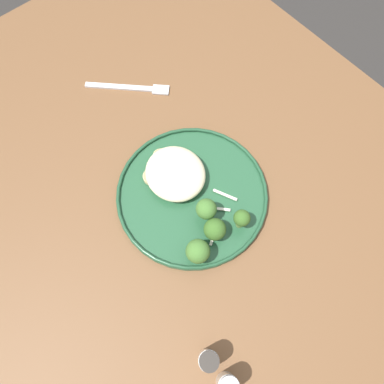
# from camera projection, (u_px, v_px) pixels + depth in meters

# --- Properties ---
(ground) EXTENTS (6.00, 6.00, 0.00)m
(ground) POSITION_uv_depth(u_px,v_px,m) (197.00, 274.00, 1.36)
(ground) COLOR #2D2B28
(wooden_dining_table) EXTENTS (1.40, 1.00, 0.74)m
(wooden_dining_table) POSITION_uv_depth(u_px,v_px,m) (200.00, 225.00, 0.75)
(wooden_dining_table) COLOR brown
(wooden_dining_table) RESTS_ON ground
(dinner_plate) EXTENTS (0.29, 0.29, 0.02)m
(dinner_plate) POSITION_uv_depth(u_px,v_px,m) (192.00, 194.00, 0.68)
(dinner_plate) COLOR #235133
(dinner_plate) RESTS_ON wooden_dining_table
(noodle_bed) EXTENTS (0.12, 0.11, 0.04)m
(noodle_bed) POSITION_uv_depth(u_px,v_px,m) (175.00, 173.00, 0.67)
(noodle_bed) COLOR beige
(noodle_bed) RESTS_ON dinner_plate
(seared_scallop_on_noodles) EXTENTS (0.03, 0.03, 0.02)m
(seared_scallop_on_noodles) POSITION_uv_depth(u_px,v_px,m) (161.00, 157.00, 0.70)
(seared_scallop_on_noodles) COLOR #E5C689
(seared_scallop_on_noodles) RESTS_ON dinner_plate
(seared_scallop_left_edge) EXTENTS (0.03, 0.03, 0.01)m
(seared_scallop_left_edge) POSITION_uv_depth(u_px,v_px,m) (151.00, 177.00, 0.68)
(seared_scallop_left_edge) COLOR #E5C689
(seared_scallop_left_edge) RESTS_ON dinner_plate
(seared_scallop_center_golden) EXTENTS (0.03, 0.03, 0.02)m
(seared_scallop_center_golden) POSITION_uv_depth(u_px,v_px,m) (166.00, 171.00, 0.68)
(seared_scallop_center_golden) COLOR #DBB77A
(seared_scallop_center_golden) RESTS_ON dinner_plate
(seared_scallop_tilted_round) EXTENTS (0.02, 0.02, 0.01)m
(seared_scallop_tilted_round) POSITION_uv_depth(u_px,v_px,m) (195.00, 176.00, 0.68)
(seared_scallop_tilted_round) COLOR beige
(seared_scallop_tilted_round) RESTS_ON dinner_plate
(broccoli_floret_tall_stalk) EXTENTS (0.04, 0.04, 0.05)m
(broccoli_floret_tall_stalk) POSITION_uv_depth(u_px,v_px,m) (215.00, 229.00, 0.62)
(broccoli_floret_tall_stalk) COLOR #7A994C
(broccoli_floret_tall_stalk) RESTS_ON dinner_plate
(broccoli_floret_beside_noodles) EXTENTS (0.04, 0.04, 0.06)m
(broccoli_floret_beside_noodles) POSITION_uv_depth(u_px,v_px,m) (205.00, 210.00, 0.63)
(broccoli_floret_beside_noodles) COLOR #7A994C
(broccoli_floret_beside_noodles) RESTS_ON dinner_plate
(broccoli_floret_rear_charred) EXTENTS (0.03, 0.03, 0.05)m
(broccoli_floret_rear_charred) POSITION_uv_depth(u_px,v_px,m) (242.00, 219.00, 0.62)
(broccoli_floret_rear_charred) COLOR #7A994C
(broccoli_floret_rear_charred) RESTS_ON dinner_plate
(broccoli_floret_center_pile) EXTENTS (0.04, 0.04, 0.06)m
(broccoli_floret_center_pile) POSITION_uv_depth(u_px,v_px,m) (198.00, 251.00, 0.60)
(broccoli_floret_center_pile) COLOR #89A356
(broccoli_floret_center_pile) RESTS_ON dinner_plate
(onion_sliver_short_strip) EXTENTS (0.03, 0.04, 0.00)m
(onion_sliver_short_strip) POSITION_uv_depth(u_px,v_px,m) (214.00, 234.00, 0.64)
(onion_sliver_short_strip) COLOR silver
(onion_sliver_short_strip) RESTS_ON dinner_plate
(onion_sliver_long_sliver) EXTENTS (0.05, 0.03, 0.00)m
(onion_sliver_long_sliver) POSITION_uv_depth(u_px,v_px,m) (225.00, 195.00, 0.67)
(onion_sliver_long_sliver) COLOR silver
(onion_sliver_long_sliver) RESTS_ON dinner_plate
(onion_sliver_pale_crescent) EXTENTS (0.04, 0.04, 0.00)m
(onion_sliver_pale_crescent) POSITION_uv_depth(u_px,v_px,m) (216.00, 208.00, 0.66)
(onion_sliver_pale_crescent) COLOR silver
(onion_sliver_pale_crescent) RESTS_ON dinner_plate
(dinner_fork) EXTENTS (0.14, 0.14, 0.00)m
(dinner_fork) POSITION_uv_depth(u_px,v_px,m) (131.00, 88.00, 0.78)
(dinner_fork) COLOR silver
(dinner_fork) RESTS_ON wooden_dining_table
(pepper_shaker) EXTENTS (0.03, 0.03, 0.07)m
(pepper_shaker) POSITION_uv_depth(u_px,v_px,m) (208.00, 360.00, 0.55)
(pepper_shaker) COLOR white
(pepper_shaker) RESTS_ON wooden_dining_table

